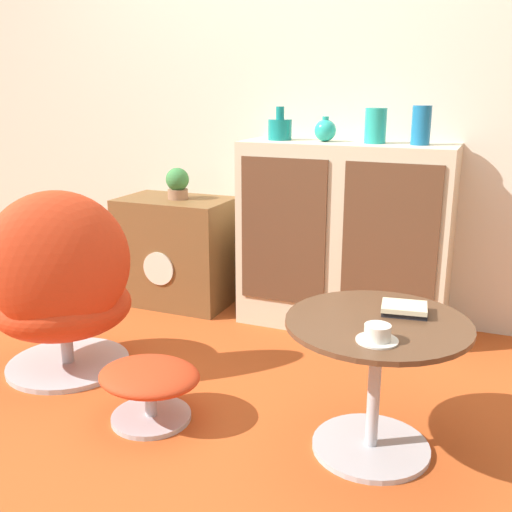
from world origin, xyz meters
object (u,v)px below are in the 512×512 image
sideboard (344,237)px  vase_leftmost (280,128)px  tv_console (177,251)px  potted_plant (177,183)px  ottoman (150,382)px  vase_rightmost (421,125)px  vase_inner_right (375,126)px  coffee_table (375,367)px  book_stack (404,309)px  egg_chair (61,288)px  teacup (377,335)px  vase_inner_left (325,130)px

sideboard → vase_leftmost: size_ratio=6.33×
tv_console → potted_plant: bearing=1.1°
ottoman → vase_rightmost: size_ratio=2.18×
vase_inner_right → ottoman: bearing=-114.8°
coffee_table → vase_rightmost: (-0.05, 1.10, 0.76)m
book_stack → vase_inner_right: bearing=108.8°
egg_chair → potted_plant: egg_chair is taller
coffee_table → vase_inner_right: bearing=103.8°
tv_console → book_stack: bearing=-33.5°
tv_console → teacup: 1.92m
ottoman → vase_leftmost: size_ratio=2.35×
teacup → coffee_table: bearing=100.4°
tv_console → ottoman: tv_console is taller
book_stack → tv_console: bearing=146.5°
egg_chair → vase_leftmost: 1.37m
sideboard → vase_rightmost: (0.35, 0.00, 0.59)m
vase_inner_left → book_stack: (0.59, -1.00, -0.53)m
teacup → sideboard: bearing=109.0°
teacup → book_stack: (0.04, 0.27, -0.00)m
sideboard → tv_console: sideboard is taller
coffee_table → egg_chair: bearing=177.0°
vase_leftmost → book_stack: 1.41m
ottoman → vase_inner_left: 1.55m
ottoman → vase_inner_left: size_ratio=3.21×
coffee_table → teacup: size_ratio=4.75×
vase_inner_right → vase_rightmost: (0.22, 0.00, 0.01)m
vase_rightmost → book_stack: 1.15m
sideboard → vase_inner_left: 0.56m
vase_leftmost → book_stack: bearing=-49.9°
potted_plant → teacup: size_ratio=1.35×
egg_chair → vase_inner_left: size_ratio=6.89×
teacup → vase_inner_right: bearing=103.3°
vase_inner_left → vase_leftmost: bearing=-180.0°
tv_console → vase_leftmost: (0.64, 0.02, 0.73)m
vase_inner_right → potted_plant: bearing=-179.2°
coffee_table → potted_plant: (-1.39, 1.08, 0.40)m
tv_console → egg_chair: 1.01m
vase_inner_left → sideboard: bearing=-1.9°
teacup → vase_rightmost: bearing=93.7°
vase_inner_left → vase_rightmost: bearing=0.0°
vase_inner_left → vase_inner_right: (0.25, 0.00, 0.03)m
egg_chair → coffee_table: size_ratio=1.37×
vase_inner_right → vase_leftmost: bearing=-180.0°
coffee_table → vase_rightmost: 1.33m
vase_inner_left → book_stack: size_ratio=0.74×
vase_rightmost → coffee_table: bearing=-87.4°
egg_chair → book_stack: egg_chair is taller
egg_chair → vase_leftmost: vase_leftmost is taller
sideboard → book_stack: bearing=-64.5°
sideboard → tv_console: bearing=-179.3°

